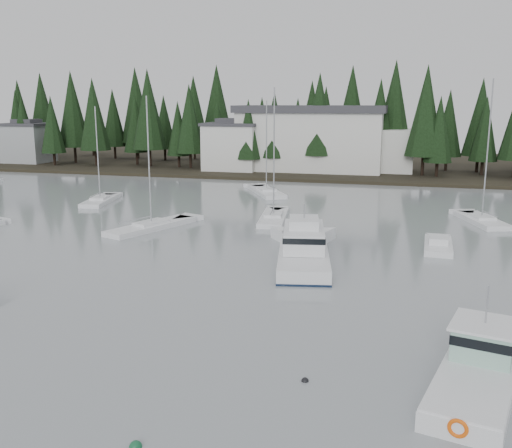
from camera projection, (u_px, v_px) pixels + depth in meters
The scene contains 15 objects.
far_shore_land at pixel (348, 165), 110.90m from camera, with size 240.00×54.00×1.00m, color black.
conifer_treeline at pixel (342, 171), 100.51m from camera, with size 200.00×22.00×20.00m, color black, non-canonical shape.
house_west at pixel (232, 146), 97.49m from camera, with size 9.54×7.42×8.75m.
house_far_west at pixel (28, 142), 110.07m from camera, with size 8.48×7.42×8.25m.
harbor_inn at pixel (323, 139), 96.60m from camera, with size 29.50×11.50×10.90m.
cabin_cruiser_center at pixel (303, 252), 43.41m from camera, with size 5.84×12.41×5.13m.
lobster_boat_teal at pixel (478, 375), 24.24m from camera, with size 4.95×9.01×4.75m.
sailboat_0 at pixel (274, 219), 58.91m from camera, with size 3.70×9.34×13.92m.
sailboat_1 at pixel (481, 222), 57.53m from camera, with size 4.96×8.42×14.73m.
sailboat_2 at pixel (266, 193), 75.93m from camera, with size 7.35×10.19×12.68m.
sailboat_5 at pixel (100, 202), 69.08m from camera, with size 3.96×8.50×12.01m.
sailboat_7 at pixel (151, 228), 54.75m from camera, with size 5.91×10.23×13.06m.
runabout_1 at pixel (438, 247), 47.30m from camera, with size 2.38×6.12×1.42m.
mooring_buoy_green at pixel (136, 447), 20.11m from camera, with size 0.47×0.47×0.47m, color #145933.
mooring_buoy_dark at pixel (305, 381), 24.87m from camera, with size 0.33×0.33×0.33m, color black.
Camera 1 is at (11.35, -14.74, 11.93)m, focal length 40.00 mm.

